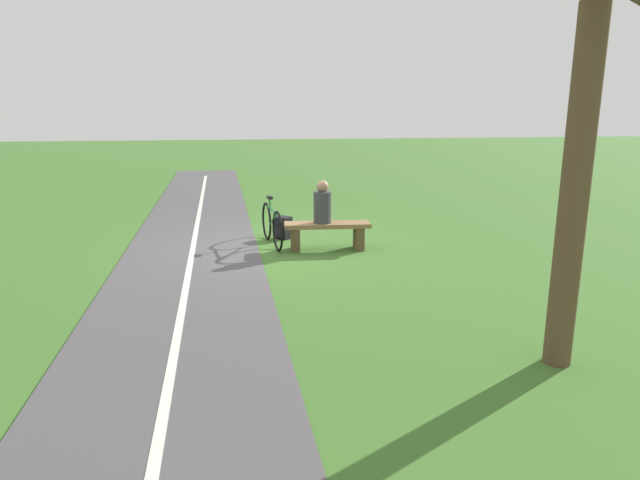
% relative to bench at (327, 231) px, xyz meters
% --- Properties ---
extents(ground_plane, '(80.00, 80.00, 0.00)m').
position_rel_bench_xyz_m(ground_plane, '(1.13, -0.37, -0.35)').
color(ground_plane, '#3D6B28').
extents(paved_path, '(3.07, 36.04, 0.02)m').
position_rel_bench_xyz_m(paved_path, '(2.44, 3.63, -0.34)').
color(paved_path, '#4C494C').
rests_on(paved_path, ground_plane).
extents(path_centre_line, '(0.66, 32.00, 0.00)m').
position_rel_bench_xyz_m(path_centre_line, '(2.44, 3.63, -0.33)').
color(path_centre_line, silver).
rests_on(path_centre_line, paved_path).
extents(bench, '(1.63, 0.56, 0.52)m').
position_rel_bench_xyz_m(bench, '(0.00, 0.00, 0.00)').
color(bench, brown).
rests_on(bench, ground_plane).
extents(person_seated, '(0.35, 0.35, 0.80)m').
position_rel_bench_xyz_m(person_seated, '(0.09, -0.01, 0.52)').
color(person_seated, '#38383D').
rests_on(person_seated, bench).
extents(bicycle, '(0.28, 1.74, 0.94)m').
position_rel_bench_xyz_m(bicycle, '(0.99, -0.54, 0.05)').
color(bicycle, black).
rests_on(bicycle, ground_plane).
extents(backpack, '(0.40, 0.40, 0.45)m').
position_rel_bench_xyz_m(backpack, '(0.74, -1.03, -0.12)').
color(backpack, black).
rests_on(backpack, ground_plane).
extents(tree_far_right, '(1.12, 1.02, 4.55)m').
position_rel_bench_xyz_m(tree_far_right, '(-1.50, 5.08, 1.64)').
color(tree_far_right, brown).
rests_on(tree_far_right, ground_plane).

